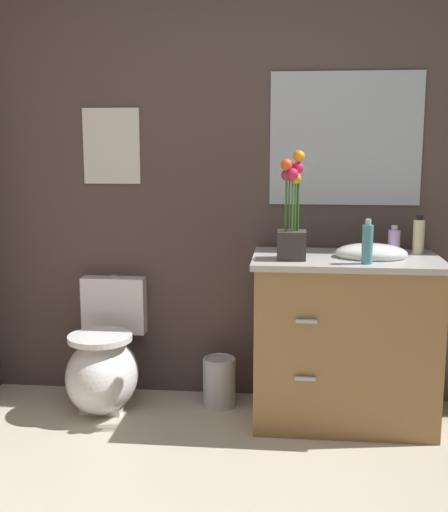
{
  "coord_description": "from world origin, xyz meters",
  "views": [
    {
      "loc": [
        0.27,
        -1.83,
        1.43
      ],
      "look_at": [
        -0.06,
        1.38,
        0.87
      ],
      "focal_mm": 45.67,
      "sensor_mm": 36.0,
      "label": 1
    }
  ],
  "objects_px": {
    "lotion_bottle": "(394,241)",
    "hand_wash_bottle": "(367,244)",
    "vanity_cabinet": "(344,338)",
    "wall_poster": "(111,146)",
    "toilet": "(105,365)",
    "wall_mirror": "(346,139)",
    "trash_bin": "(219,381)",
    "soap_bottle": "(419,236)",
    "flower_vase": "(292,219)"
  },
  "relations": [
    {
      "from": "lotion_bottle",
      "to": "hand_wash_bottle",
      "type": "height_order",
      "value": "hand_wash_bottle"
    },
    {
      "from": "vanity_cabinet",
      "to": "lotion_bottle",
      "type": "height_order",
      "value": "vanity_cabinet"
    },
    {
      "from": "hand_wash_bottle",
      "to": "wall_poster",
      "type": "distance_m",
      "value": 1.5
    },
    {
      "from": "toilet",
      "to": "wall_poster",
      "type": "xyz_separation_m",
      "value": [
        0.0,
        0.27,
        1.17
      ]
    },
    {
      "from": "wall_poster",
      "to": "wall_mirror",
      "type": "distance_m",
      "value": 1.27
    },
    {
      "from": "vanity_cabinet",
      "to": "trash_bin",
      "type": "bearing_deg",
      "value": 169.87
    },
    {
      "from": "soap_bottle",
      "to": "wall_poster",
      "type": "height_order",
      "value": "wall_poster"
    },
    {
      "from": "flower_vase",
      "to": "wall_poster",
      "type": "bearing_deg",
      "value": 159.14
    },
    {
      "from": "soap_bottle",
      "to": "lotion_bottle",
      "type": "bearing_deg",
      "value": -176.16
    },
    {
      "from": "flower_vase",
      "to": "wall_poster",
      "type": "relative_size",
      "value": 1.28
    },
    {
      "from": "toilet",
      "to": "trash_bin",
      "type": "relative_size",
      "value": 2.54
    },
    {
      "from": "wall_poster",
      "to": "vanity_cabinet",
      "type": "bearing_deg",
      "value": -12.97
    },
    {
      "from": "hand_wash_bottle",
      "to": "lotion_bottle",
      "type": "bearing_deg",
      "value": 60.79
    },
    {
      "from": "flower_vase",
      "to": "soap_bottle",
      "type": "relative_size",
      "value": 2.64
    },
    {
      "from": "wall_poster",
      "to": "trash_bin",
      "type": "bearing_deg",
      "value": -15.94
    },
    {
      "from": "vanity_cabinet",
      "to": "trash_bin",
      "type": "xyz_separation_m",
      "value": [
        -0.66,
        0.12,
        -0.31
      ]
    },
    {
      "from": "toilet",
      "to": "lotion_bottle",
      "type": "bearing_deg",
      "value": 3.82
    },
    {
      "from": "flower_vase",
      "to": "trash_bin",
      "type": "relative_size",
      "value": 1.95
    },
    {
      "from": "toilet",
      "to": "soap_bottle",
      "type": "xyz_separation_m",
      "value": [
        1.65,
        0.11,
        0.71
      ]
    },
    {
      "from": "soap_bottle",
      "to": "wall_poster",
      "type": "distance_m",
      "value": 1.72
    },
    {
      "from": "soap_bottle",
      "to": "lotion_bottle",
      "type": "distance_m",
      "value": 0.13
    },
    {
      "from": "trash_bin",
      "to": "flower_vase",
      "type": "bearing_deg",
      "value": -28.18
    },
    {
      "from": "toilet",
      "to": "soap_bottle",
      "type": "distance_m",
      "value": 1.8
    },
    {
      "from": "flower_vase",
      "to": "soap_bottle",
      "type": "bearing_deg",
      "value": 18.89
    },
    {
      "from": "toilet",
      "to": "wall_poster",
      "type": "distance_m",
      "value": 1.2
    },
    {
      "from": "soap_bottle",
      "to": "hand_wash_bottle",
      "type": "relative_size",
      "value": 0.96
    },
    {
      "from": "flower_vase",
      "to": "toilet",
      "type": "bearing_deg",
      "value": 173.56
    },
    {
      "from": "vanity_cabinet",
      "to": "wall_mirror",
      "type": "height_order",
      "value": "wall_mirror"
    },
    {
      "from": "lotion_bottle",
      "to": "trash_bin",
      "type": "xyz_separation_m",
      "value": [
        -0.91,
        -0.01,
        -0.79
      ]
    },
    {
      "from": "flower_vase",
      "to": "trash_bin",
      "type": "height_order",
      "value": "flower_vase"
    },
    {
      "from": "vanity_cabinet",
      "to": "trash_bin",
      "type": "height_order",
      "value": "vanity_cabinet"
    },
    {
      "from": "flower_vase",
      "to": "hand_wash_bottle",
      "type": "distance_m",
      "value": 0.38
    },
    {
      "from": "hand_wash_bottle",
      "to": "wall_mirror",
      "type": "xyz_separation_m",
      "value": [
        -0.08,
        0.47,
        0.49
      ]
    },
    {
      "from": "toilet",
      "to": "lotion_bottle",
      "type": "relative_size",
      "value": 4.7
    },
    {
      "from": "flower_vase",
      "to": "lotion_bottle",
      "type": "bearing_deg",
      "value": 22.15
    },
    {
      "from": "toilet",
      "to": "flower_vase",
      "type": "bearing_deg",
      "value": -6.44
    },
    {
      "from": "flower_vase",
      "to": "wall_poster",
      "type": "height_order",
      "value": "wall_poster"
    },
    {
      "from": "vanity_cabinet",
      "to": "hand_wash_bottle",
      "type": "xyz_separation_m",
      "value": [
        0.08,
        -0.18,
        0.52
      ]
    },
    {
      "from": "lotion_bottle",
      "to": "wall_mirror",
      "type": "bearing_deg",
      "value": 146.42
    },
    {
      "from": "hand_wash_bottle",
      "to": "trash_bin",
      "type": "xyz_separation_m",
      "value": [
        -0.74,
        0.29,
        -0.82
      ]
    },
    {
      "from": "hand_wash_bottle",
      "to": "vanity_cabinet",
      "type": "bearing_deg",
      "value": 113.37
    },
    {
      "from": "toilet",
      "to": "trash_bin",
      "type": "bearing_deg",
      "value": 8.44
    },
    {
      "from": "lotion_bottle",
      "to": "wall_mirror",
      "type": "distance_m",
      "value": 0.6
    },
    {
      "from": "vanity_cabinet",
      "to": "hand_wash_bottle",
      "type": "relative_size",
      "value": 4.98
    },
    {
      "from": "wall_poster",
      "to": "wall_mirror",
      "type": "xyz_separation_m",
      "value": [
        1.27,
        0.0,
        0.04
      ]
    },
    {
      "from": "toilet",
      "to": "lotion_bottle",
      "type": "distance_m",
      "value": 1.67
    },
    {
      "from": "toilet",
      "to": "lotion_bottle",
      "type": "xyz_separation_m",
      "value": [
        1.52,
        0.1,
        0.69
      ]
    },
    {
      "from": "vanity_cabinet",
      "to": "soap_bottle",
      "type": "xyz_separation_m",
      "value": [
        0.37,
        0.14,
        0.51
      ]
    },
    {
      "from": "lotion_bottle",
      "to": "wall_mirror",
      "type": "relative_size",
      "value": 0.18
    },
    {
      "from": "toilet",
      "to": "hand_wash_bottle",
      "type": "xyz_separation_m",
      "value": [
        1.35,
        -0.2,
        0.72
      ]
    }
  ]
}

